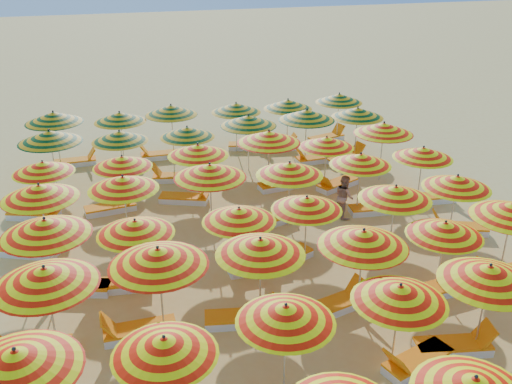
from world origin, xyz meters
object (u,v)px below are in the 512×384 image
umbrella_27 (289,169)px  beachgoer_b (344,196)px  umbrella_32 (198,150)px  lounger_8 (31,351)px  umbrella_20 (239,215)px  lounger_27 (337,184)px  umbrella_12 (45,277)px  lounger_31 (76,162)px  umbrella_7 (164,346)px  lounger_33 (249,146)px  lounger_18 (458,228)px  umbrella_15 (363,238)px  lounger_6 (416,361)px  lounger_11 (337,304)px  lounger_29 (315,159)px  umbrella_28 (361,160)px  umbrella_13 (158,257)px  lounger_20 (269,220)px  lounger_25 (185,198)px  umbrella_21 (307,203)px  umbrella_9 (400,294)px  lounger_12 (458,284)px  lounger_7 (455,346)px  lounger_10 (242,318)px  umbrella_31 (122,162)px  lounger_35 (327,138)px  umbrella_42 (54,117)px  umbrella_19 (135,227)px  lounger_34 (278,146)px  umbrella_40 (307,115)px  umbrella_44 (171,110)px  umbrella_16 (445,229)px  lounger_16 (256,265)px  umbrella_23 (457,182)px  umbrella_26 (210,171)px  lounger_9 (138,331)px  lounger_22 (432,198)px  lounger_17 (284,258)px  umbrella_35 (384,128)px  lounger_23 (35,214)px  umbrella_30 (43,167)px  lounger_30 (345,158)px  lounger_32 (160,155)px  umbrella_25 (123,183)px  umbrella_45 (236,108)px  lounger_26 (280,185)px  umbrella_10 (489,274)px  lounger_21 (376,208)px  umbrella_14 (260,247)px  lounger_19 (32,250)px  umbrella_29 (423,153)px  umbrella_38 (187,132)px  umbrella_18 (45,227)px  lounger_24 (112,207)px  umbrella_22 (395,193)px  umbrella_17 (512,210)px

umbrella_27 → beachgoer_b: size_ratio=1.79×
umbrella_32 → lounger_8: umbrella_32 is taller
umbrella_20 → lounger_27: 7.17m
umbrella_12 → lounger_31: umbrella_12 is taller
umbrella_7 → lounger_27: umbrella_7 is taller
lounger_33 → lounger_18: bearing=-50.1°
umbrella_15 → lounger_6: (0.33, -2.28, -1.91)m
lounger_11 → lounger_29: 10.33m
umbrella_7 → umbrella_28: 10.63m
umbrella_13 → beachgoer_b: bearing=34.6°
lounger_20 → lounger_25: (-2.34, 2.48, 0.00)m
umbrella_15 → umbrella_32: bearing=109.4°
umbrella_21 → lounger_29: (3.23, 7.38, -1.72)m
umbrella_9 → lounger_12: umbrella_9 is taller
lounger_7 → lounger_10: size_ratio=1.00×
umbrella_27 → umbrella_31: size_ratio=1.03×
lounger_35 → umbrella_42: bearing=165.6°
umbrella_19 → lounger_34: bearing=53.7°
umbrella_40 → umbrella_44: size_ratio=1.08×
umbrella_16 → lounger_16: bearing=152.5°
umbrella_15 → umbrella_23: (4.37, 2.65, -0.14)m
umbrella_26 → umbrella_42: 8.64m
umbrella_31 → lounger_9: bearing=-92.2°
umbrella_27 → lounger_18: bearing=-21.2°
lounger_22 → lounger_17: bearing=-153.1°
umbrella_35 → lounger_20: size_ratio=1.50×
umbrella_42 → lounger_23: 5.03m
lounger_11 → umbrella_30: bearing=119.7°
umbrella_35 → lounger_30: size_ratio=1.50×
lounger_17 → lounger_34: size_ratio=1.02×
umbrella_13 → lounger_32: 12.09m
umbrella_25 → umbrella_45: (5.21, 6.92, 0.01)m
umbrella_42 → lounger_26: size_ratio=1.43×
umbrella_10 → lounger_12: size_ratio=1.42×
umbrella_25 → lounger_23: bearing=138.9°
umbrella_35 → lounger_21: size_ratio=1.53×
lounger_16 → lounger_18: same height
lounger_12 → lounger_22: 5.57m
umbrella_14 → lounger_19: umbrella_14 is taller
umbrella_9 → umbrella_29: bearing=55.9°
umbrella_26 → umbrella_38: umbrella_26 is taller
umbrella_10 → lounger_7: bearing=173.2°
umbrella_44 → umbrella_15: bearing=-77.1°
umbrella_18 → lounger_12: (10.35, -2.52, -1.94)m
lounger_9 → lounger_24: size_ratio=0.97×
umbrella_22 → lounger_7: 4.83m
lounger_18 → lounger_27: 4.91m
umbrella_17 → lounger_9: umbrella_17 is taller
lounger_23 → lounger_11: bearing=-24.6°
umbrella_17 → lounger_17: (-5.55, 2.35, -1.89)m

